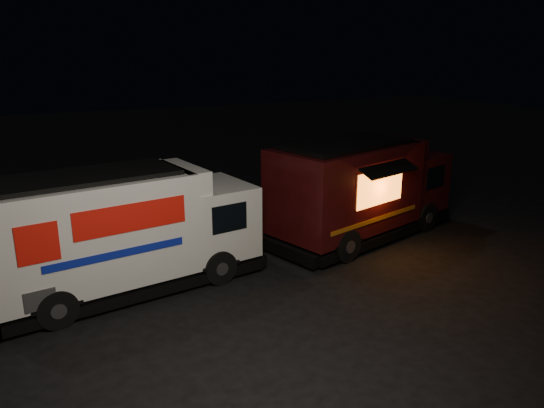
{
  "coord_description": "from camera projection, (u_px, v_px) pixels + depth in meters",
  "views": [
    {
      "loc": [
        -3.89,
        -9.82,
        5.42
      ],
      "look_at": [
        1.74,
        2.0,
        1.55
      ],
      "focal_mm": 35.0,
      "sensor_mm": 36.0,
      "label": 1
    }
  ],
  "objects": [
    {
      "name": "white_truck",
      "position": [
        129.0,
        230.0,
        12.09
      ],
      "size": [
        6.55,
        3.11,
        2.85
      ],
      "primitive_type": null,
      "rotation": [
        0.0,
        0.0,
        0.16
      ],
      "color": "silver",
      "rests_on": "ground"
    },
    {
      "name": "ground",
      "position": [
        240.0,
        305.0,
        11.64
      ],
      "size": [
        80.0,
        80.0,
        0.0
      ],
      "primitive_type": "plane",
      "color": "black",
      "rests_on": "ground"
    },
    {
      "name": "red_truck",
      "position": [
        363.0,
        188.0,
        15.54
      ],
      "size": [
        6.69,
        3.98,
        2.93
      ],
      "primitive_type": null,
      "rotation": [
        0.0,
        0.0,
        0.28
      ],
      "color": "#3B0A0F",
      "rests_on": "ground"
    }
  ]
}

